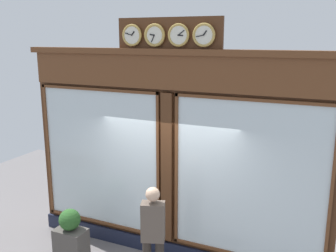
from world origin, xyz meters
name	(u,v)px	position (x,y,z in m)	size (l,w,h in m)	color
shop_facade	(171,155)	(0.00, -0.13, 1.88)	(5.59, 0.42, 4.20)	#4C2B16
pedestrian	(153,233)	(-0.16, 0.90, 0.93)	(0.41, 0.33, 1.69)	#312A24
planter_box	(71,244)	(1.51, 0.83, 0.29)	(0.56, 0.36, 0.59)	#4C4742
planter_shrub	(70,220)	(1.51, 0.83, 0.78)	(0.38, 0.38, 0.38)	#285623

